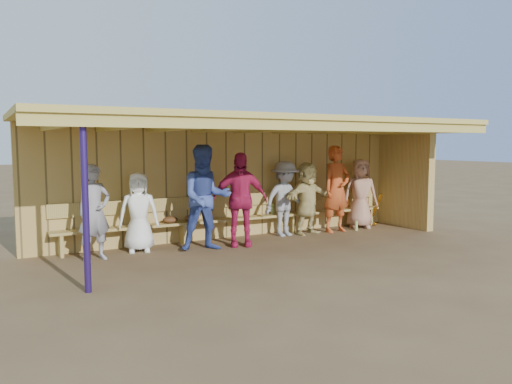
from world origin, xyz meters
TOP-DOWN VIEW (x-y plane):
  - ground at (0.00, 0.00)m, footprint 90.00×90.00m
  - player_a at (-3.12, 0.48)m, footprint 0.71×0.58m
  - player_b at (-2.25, 0.80)m, footprint 0.82×0.64m
  - player_c at (-1.11, 0.31)m, footprint 1.10×0.93m
  - player_d at (-0.37, 0.34)m, footprint 1.17×0.82m
  - player_e at (0.98, 0.81)m, footprint 1.11×0.72m
  - player_f at (1.53, 0.74)m, footprint 1.56×0.77m
  - player_g at (2.27, 0.66)m, footprint 0.74×0.50m
  - player_h at (3.12, 0.81)m, footprint 0.96×0.81m
  - dugout_structure at (0.39, 0.69)m, footprint 8.80×3.20m
  - bench at (0.00, 1.12)m, footprint 7.60×0.34m
  - dugout_equipment at (-0.70, 0.99)m, footprint 6.03×0.62m

SIDE VIEW (x-z plane):
  - ground at x=0.00m, z-range 0.00..0.00m
  - dugout_equipment at x=-0.70m, z-range 0.09..0.89m
  - bench at x=0.00m, z-range 0.06..0.99m
  - player_b at x=-2.25m, z-range 0.00..1.49m
  - player_f at x=1.53m, z-range 0.00..1.61m
  - player_e at x=0.98m, z-range 0.00..1.63m
  - player_h at x=3.12m, z-range 0.00..1.66m
  - player_a at x=-3.12m, z-range 0.00..1.67m
  - player_d at x=-0.37m, z-range 0.00..1.84m
  - player_g at x=2.27m, z-range 0.00..1.97m
  - player_c at x=-1.11m, z-range 0.00..2.00m
  - dugout_structure at x=0.39m, z-range 0.44..2.94m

